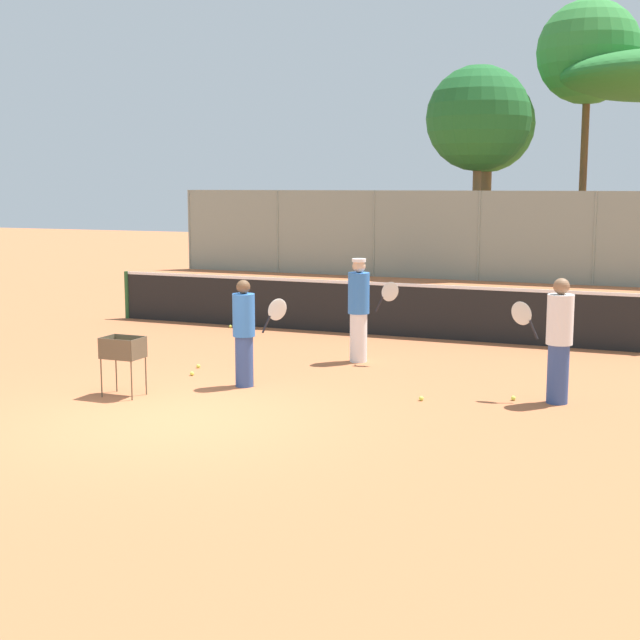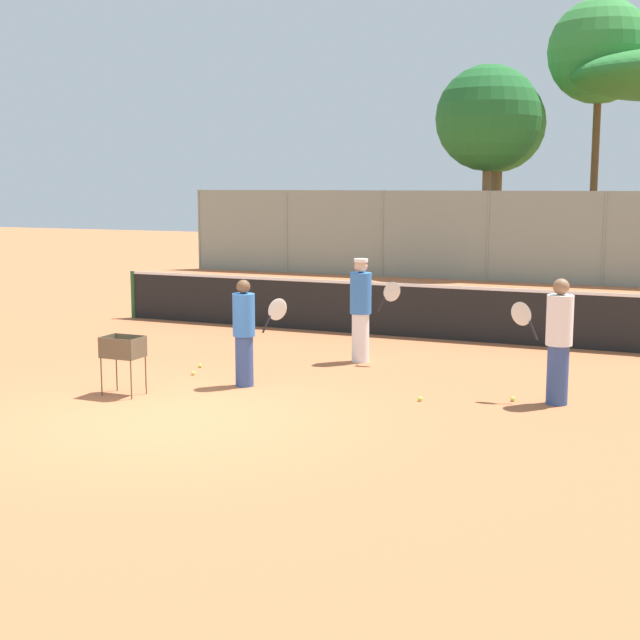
# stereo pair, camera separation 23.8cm
# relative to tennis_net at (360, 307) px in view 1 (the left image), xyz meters

# --- Properties ---
(ground_plane) EXTENTS (80.00, 80.00, 0.00)m
(ground_plane) POSITION_rel_tennis_net_xyz_m (0.00, -7.18, -0.56)
(ground_plane) COLOR #B7663D
(tennis_net) EXTENTS (11.32, 0.10, 1.07)m
(tennis_net) POSITION_rel_tennis_net_xyz_m (0.00, 0.00, 0.00)
(tennis_net) COLOR #26592D
(tennis_net) RESTS_ON ground_plane
(back_fence) EXTENTS (20.97, 0.08, 2.82)m
(back_fence) POSITION_rel_tennis_net_xyz_m (0.00, 10.94, 0.85)
(back_fence) COLOR gray
(back_fence) RESTS_ON ground_plane
(tree_0) EXTENTS (3.57, 3.57, 7.01)m
(tree_0) POSITION_rel_tennis_net_xyz_m (-1.04, 16.49, 4.60)
(tree_0) COLOR brown
(tree_0) RESTS_ON ground_plane
(tree_1) EXTENTS (3.44, 3.44, 6.87)m
(tree_1) POSITION_rel_tennis_net_xyz_m (-0.50, 12.72, 4.57)
(tree_1) COLOR brown
(tree_1) RESTS_ON ground_plane
(tree_3) EXTENTS (3.60, 3.60, 9.40)m
(tree_3) POSITION_rel_tennis_net_xyz_m (2.48, 16.56, 7.00)
(tree_3) COLOR brown
(tree_3) RESTS_ON ground_plane
(player_white_outfit) EXTENTS (0.72, 0.65, 1.61)m
(player_white_outfit) POSITION_rel_tennis_net_xyz_m (0.02, -5.14, 0.27)
(player_white_outfit) COLOR #334C8C
(player_white_outfit) RESTS_ON ground_plane
(player_red_cap) EXTENTS (0.92, 0.36, 1.74)m
(player_red_cap) POSITION_rel_tennis_net_xyz_m (4.49, -4.42, 0.34)
(player_red_cap) COLOR #334C8C
(player_red_cap) RESTS_ON ground_plane
(player_yellow_shirt) EXTENTS (0.92, 0.37, 1.77)m
(player_yellow_shirt) POSITION_rel_tennis_net_xyz_m (0.96, -2.71, 0.36)
(player_yellow_shirt) COLOR white
(player_yellow_shirt) RESTS_ON ground_plane
(ball_cart) EXTENTS (0.56, 0.41, 0.86)m
(ball_cart) POSITION_rel_tennis_net_xyz_m (-1.31, -6.36, 0.07)
(ball_cart) COLOR brown
(ball_cart) RESTS_ON ground_plane
(tennis_ball_0) EXTENTS (0.07, 0.07, 0.07)m
(tennis_ball_0) POSITION_rel_tennis_net_xyz_m (-2.79, -0.34, -0.53)
(tennis_ball_0) COLOR #D1E54C
(tennis_ball_0) RESTS_ON ground_plane
(tennis_ball_2) EXTENTS (0.07, 0.07, 0.07)m
(tennis_ball_2) POSITION_rel_tennis_net_xyz_m (-1.11, -4.79, -0.53)
(tennis_ball_2) COLOR #D1E54C
(tennis_ball_2) RESTS_ON ground_plane
(tennis_ball_3) EXTENTS (0.07, 0.07, 0.07)m
(tennis_ball_3) POSITION_rel_tennis_net_xyz_m (2.72, -5.01, -0.53)
(tennis_ball_3) COLOR #D1E54C
(tennis_ball_3) RESTS_ON ground_plane
(tennis_ball_4) EXTENTS (0.07, 0.07, 0.07)m
(tennis_ball_4) POSITION_rel_tennis_net_xyz_m (3.92, -4.50, -0.53)
(tennis_ball_4) COLOR #D1E54C
(tennis_ball_4) RESTS_ON ground_plane
(tennis_ball_5) EXTENTS (0.07, 0.07, 0.07)m
(tennis_ball_5) POSITION_rel_tennis_net_xyz_m (-1.31, -4.24, -0.53)
(tennis_ball_5) COLOR #D1E54C
(tennis_ball_5) RESTS_ON ground_plane
(parked_car) EXTENTS (4.20, 1.70, 1.60)m
(parked_car) POSITION_rel_tennis_net_xyz_m (-3.46, 13.84, 0.10)
(parked_car) COLOR #3F4C8C
(parked_car) RESTS_ON ground_plane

